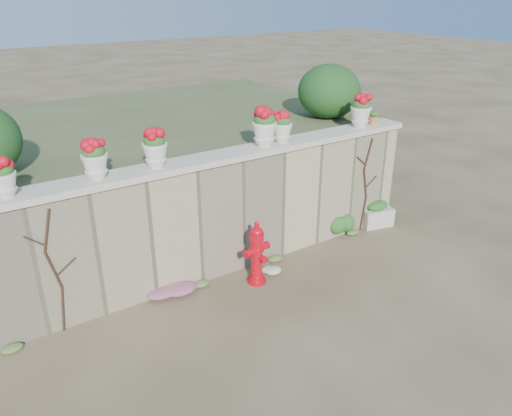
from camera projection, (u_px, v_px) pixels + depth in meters
ground at (279, 322)px, 7.38m from camera, size 80.00×80.00×0.00m
stone_wall at (217, 218)px, 8.34m from camera, size 8.00×0.40×2.00m
wall_cap at (215, 158)px, 7.91m from camera, size 8.10×0.52×0.10m
raised_fill at (144, 165)px, 10.77m from camera, size 9.00×6.00×2.00m
back_shrub_right at (329, 91)px, 10.33m from camera, size 1.30×1.30×1.10m
vine_left at (55, 271)px, 6.82m from camera, size 0.60×0.04×1.91m
vine_right at (366, 184)px, 9.80m from camera, size 0.60×0.04×1.91m
fire_hydrant at (257, 253)px, 8.16m from camera, size 0.48×0.34×1.11m
planter_box at (376, 214)px, 10.27m from camera, size 0.71×0.51×0.54m
green_shrub at (344, 224)px, 9.79m from camera, size 0.59×0.53×0.56m
magenta_clump at (173, 288)px, 8.01m from camera, size 0.81×0.54×0.22m
white_flowers at (273, 269)px, 8.60m from camera, size 0.47×0.38×0.17m
urn_pot_0 at (3, 178)px, 6.25m from camera, size 0.33×0.33×0.51m
urn_pot_1 at (95, 159)px, 6.83m from camera, size 0.36×0.36×0.57m
urn_pot_2 at (155, 148)px, 7.27m from camera, size 0.37×0.37×0.58m
urn_pot_3 at (264, 127)px, 8.23m from camera, size 0.41×0.41×0.65m
urn_pot_4 at (282, 127)px, 8.44m from camera, size 0.34×0.34×0.53m
urn_pot_5 at (361, 111)px, 9.35m from camera, size 0.39×0.39×0.61m
terracotta_pot at (373, 118)px, 9.61m from camera, size 0.21×0.21×0.25m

